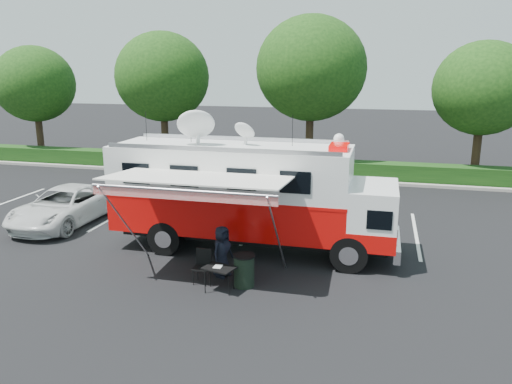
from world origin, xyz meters
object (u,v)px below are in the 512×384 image
white_suv (67,223)px  trash_bin (244,270)px  folding_table (219,269)px  command_truck (250,194)px

white_suv → trash_bin: trash_bin is taller
folding_table → trash_bin: size_ratio=1.04×
white_suv → trash_bin: bearing=-23.4°
command_truck → trash_bin: command_truck is taller
folding_table → trash_bin: bearing=41.3°
white_suv → folding_table: bearing=-27.9°
white_suv → folding_table: white_suv is taller
command_truck → folding_table: size_ratio=9.80×
white_suv → trash_bin: size_ratio=5.54×
folding_table → trash_bin: (0.57, 0.50, -0.20)m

